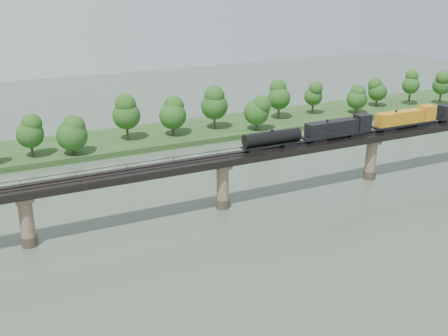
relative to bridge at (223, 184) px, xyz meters
name	(u,v)px	position (x,y,z in m)	size (l,w,h in m)	color
ground	(299,271)	(0.00, -30.00, -5.46)	(400.00, 400.00, 0.00)	#3B4B3C
far_bank	(142,138)	(0.00, 55.00, -4.66)	(300.00, 24.00, 1.60)	#24441B
bridge	(223,184)	(0.00, 0.00, 0.00)	(236.00, 30.00, 11.50)	#473A2D
bridge_superstructure	(223,156)	(0.00, 0.00, 6.33)	(220.00, 4.90, 0.75)	black
far_treeline	(118,119)	(-8.21, 50.52, 3.37)	(289.06, 17.54, 13.60)	#382619
freight_train	(383,122)	(42.82, 0.00, 8.47)	(74.02, 2.88, 5.09)	black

